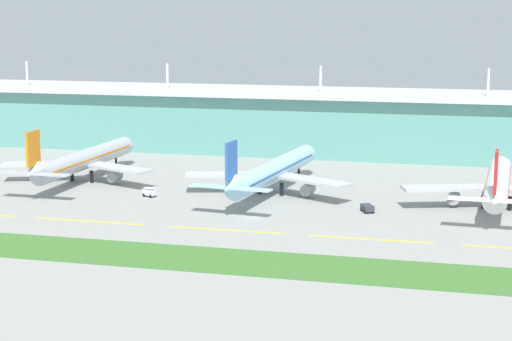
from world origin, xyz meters
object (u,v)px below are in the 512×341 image
(airliner_near, at_px, (83,160))
(pushback_tug, at_px, (367,208))
(airliner_middle, at_px, (273,171))
(baggage_cart, at_px, (149,192))
(airliner_far, at_px, (498,184))

(airliner_near, relative_size, pushback_tug, 13.22)
(airliner_near, xyz_separation_m, pushback_tug, (87.16, -19.62, -5.35))
(airliner_middle, height_order, pushback_tug, airliner_middle)
(airliner_near, relative_size, baggage_cart, 16.49)
(airliner_far, height_order, pushback_tug, airliner_far)
(pushback_tug, xyz_separation_m, baggage_cart, (-60.18, 3.60, 0.16))
(airliner_near, distance_m, airliner_far, 119.17)
(airliner_far, relative_size, pushback_tug, 12.02)
(pushback_tug, relative_size, baggage_cart, 1.25)
(airliner_middle, xyz_separation_m, baggage_cart, (-31.77, -12.28, -5.19))
(airliner_near, xyz_separation_m, airliner_middle, (58.75, -3.74, 0.00))
(airliner_far, bearing_deg, airliner_near, 176.56)
(pushback_tug, distance_m, baggage_cart, 60.29)
(airliner_far, distance_m, pushback_tug, 34.57)
(airliner_middle, height_order, airliner_far, same)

